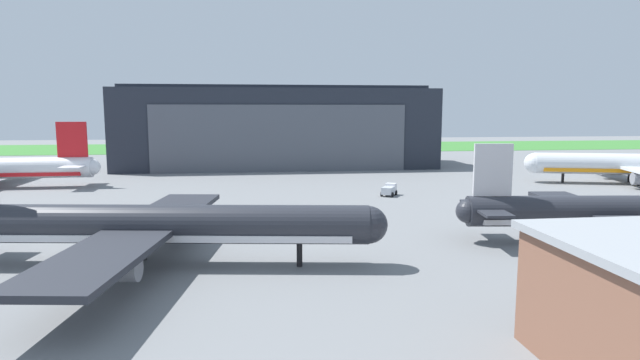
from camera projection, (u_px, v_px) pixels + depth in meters
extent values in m
plane|color=slate|center=(312.00, 237.00, 62.77)|extent=(440.00, 440.00, 0.00)
cube|color=#3E8336|center=(270.00, 147.00, 212.81)|extent=(440.00, 56.00, 0.08)
cube|color=#232833|center=(277.00, 128.00, 141.55)|extent=(81.91, 28.66, 20.52)
cube|color=#4C515B|center=(280.00, 139.00, 127.58)|extent=(62.25, 0.30, 16.42)
cube|color=#232833|center=(277.00, 87.00, 140.11)|extent=(81.91, 6.88, 1.20)
cylinder|color=silver|center=(627.00, 164.00, 107.39)|extent=(36.40, 13.89, 4.34)
sphere|color=silver|center=(534.00, 163.00, 109.95)|extent=(4.16, 4.16, 4.16)
cube|color=orange|center=(627.00, 170.00, 107.55)|extent=(33.59, 13.16, 0.76)
cube|color=silver|center=(613.00, 163.00, 116.09)|extent=(9.73, 16.40, 0.56)
cylinder|color=gray|center=(611.00, 170.00, 115.19)|extent=(4.61, 3.39, 2.39)
cylinder|color=black|center=(563.00, 178.00, 109.55)|extent=(0.56, 0.56, 1.93)
cylinder|color=black|center=(629.00, 178.00, 109.84)|extent=(0.56, 0.56, 1.93)
cylinder|color=black|center=(639.00, 181.00, 105.37)|extent=(0.56, 0.56, 1.93)
cylinder|color=#282B33|center=(613.00, 211.00, 59.90)|extent=(33.62, 7.12, 3.51)
sphere|color=#282B33|center=(468.00, 211.00, 59.60)|extent=(2.74, 2.74, 2.74)
cube|color=silver|center=(612.00, 219.00, 60.03)|extent=(30.97, 6.87, 0.61)
cube|color=silver|center=(493.00, 170.00, 59.02)|extent=(4.37, 0.87, 5.96)
cube|color=#282B33|center=(493.00, 213.00, 56.96)|extent=(3.53, 5.21, 0.28)
cube|color=#282B33|center=(478.00, 204.00, 62.23)|extent=(3.53, 5.21, 0.28)
cube|color=#282B33|center=(571.00, 202.00, 68.08)|extent=(6.89, 14.97, 0.56)
cylinder|color=gray|center=(581.00, 213.00, 67.11)|extent=(3.52, 2.28, 1.93)
cylinder|color=black|center=(609.00, 238.00, 58.41)|extent=(0.56, 0.56, 1.91)
cylinder|color=black|center=(591.00, 230.00, 62.06)|extent=(0.56, 0.56, 1.91)
cylinder|color=#282B33|center=(152.00, 224.00, 50.65)|extent=(42.04, 9.70, 3.77)
sphere|color=#282B33|center=(369.00, 225.00, 50.32)|extent=(3.62, 3.62, 3.62)
cube|color=silver|center=(153.00, 235.00, 50.79)|extent=(38.72, 9.26, 0.66)
cube|color=#282B33|center=(98.00, 258.00, 40.66)|extent=(9.24, 19.01, 0.56)
cube|color=#282B33|center=(175.00, 209.00, 60.79)|extent=(9.24, 19.01, 0.56)
cylinder|color=gray|center=(117.00, 269.00, 42.27)|extent=(3.84, 2.56, 2.07)
cylinder|color=gray|center=(178.00, 223.00, 59.51)|extent=(3.84, 2.56, 2.07)
cylinder|color=black|center=(299.00, 255.00, 50.83)|extent=(0.56, 0.56, 2.27)
cylinder|color=black|center=(129.00, 260.00, 49.11)|extent=(0.56, 0.56, 2.27)
cylinder|color=black|center=(144.00, 249.00, 53.04)|extent=(0.56, 0.56, 2.27)
sphere|color=silver|center=(92.00, 167.00, 103.53)|extent=(3.16, 3.16, 3.16)
cube|color=red|center=(72.00, 139.00, 102.36)|extent=(5.66, 0.42, 6.90)
cube|color=silver|center=(83.00, 164.00, 106.13)|extent=(3.94, 5.69, 0.28)
cube|color=silver|center=(73.00, 167.00, 100.15)|extent=(3.94, 5.69, 0.28)
cube|color=silver|center=(5.00, 165.00, 111.34)|extent=(7.04, 19.05, 0.56)
cube|color=silver|center=(391.00, 188.00, 93.94)|extent=(2.30, 2.20, 1.65)
cube|color=#B7BCC6|center=(388.00, 191.00, 92.14)|extent=(2.82, 3.08, 1.23)
cylinder|color=black|center=(396.00, 193.00, 93.61)|extent=(0.66, 0.87, 0.86)
cylinder|color=black|center=(386.00, 192.00, 94.39)|extent=(0.66, 0.87, 0.86)
cylinder|color=black|center=(392.00, 195.00, 91.42)|extent=(0.66, 0.87, 0.86)
cylinder|color=black|center=(382.00, 194.00, 92.20)|extent=(0.66, 0.87, 0.86)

